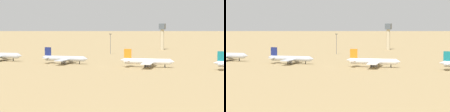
% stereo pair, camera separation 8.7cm
% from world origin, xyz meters
% --- Properties ---
extents(ground, '(4000.00, 4000.00, 0.00)m').
position_xyz_m(ground, '(0.00, 0.00, 0.00)').
color(ground, tan).
extents(ridge_far_west, '(274.19, 200.36, 73.05)m').
position_xyz_m(ridge_far_west, '(-455.74, 1127.29, 36.52)').
color(ridge_far_west, gray).
rests_on(ridge_far_west, ground).
extents(parked_jet_navy_3, '(32.45, 27.43, 10.71)m').
position_xyz_m(parked_jet_navy_3, '(-29.82, 7.97, 3.51)').
color(parked_jet_navy_3, silver).
rests_on(parked_jet_navy_3, ground).
extents(parked_jet_orange_4, '(33.72, 28.71, 11.16)m').
position_xyz_m(parked_jet_orange_4, '(27.41, 6.59, 3.66)').
color(parked_jet_orange_4, white).
rests_on(parked_jet_orange_4, ground).
extents(control_tower, '(5.20, 5.20, 24.20)m').
position_xyz_m(control_tower, '(-6.54, 159.09, 14.60)').
color(control_tower, '#C6B793').
rests_on(control_tower, ground).
extents(light_pole_west, '(1.80, 0.50, 16.76)m').
position_xyz_m(light_pole_west, '(-31.55, 93.64, 9.60)').
color(light_pole_west, '#59595E').
rests_on(light_pole_west, ground).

